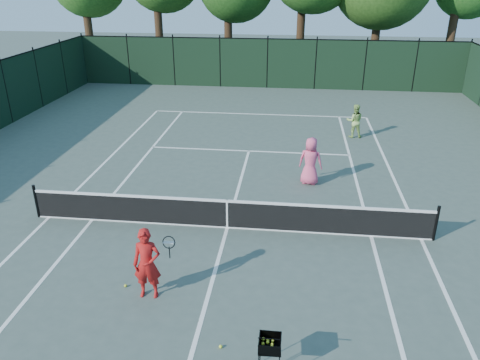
# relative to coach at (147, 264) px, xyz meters

# --- Properties ---
(ground) EXTENTS (90.00, 90.00, 0.00)m
(ground) POSITION_rel_coach_xyz_m (1.34, 3.27, -0.86)
(ground) COLOR #435249
(ground) RESTS_ON ground
(sideline_doubles_left) EXTENTS (0.10, 23.77, 0.01)m
(sideline_doubles_left) POSITION_rel_coach_xyz_m (-4.15, 3.27, -0.86)
(sideline_doubles_left) COLOR white
(sideline_doubles_left) RESTS_ON ground
(sideline_doubles_right) EXTENTS (0.10, 23.77, 0.01)m
(sideline_doubles_right) POSITION_rel_coach_xyz_m (6.82, 3.27, -0.86)
(sideline_doubles_right) COLOR white
(sideline_doubles_right) RESTS_ON ground
(sideline_singles_left) EXTENTS (0.10, 23.77, 0.01)m
(sideline_singles_left) POSITION_rel_coach_xyz_m (-2.78, 3.27, -0.86)
(sideline_singles_left) COLOR white
(sideline_singles_left) RESTS_ON ground
(sideline_singles_right) EXTENTS (0.10, 23.77, 0.01)m
(sideline_singles_right) POSITION_rel_coach_xyz_m (5.45, 3.27, -0.86)
(sideline_singles_right) COLOR white
(sideline_singles_right) RESTS_ON ground
(baseline_far) EXTENTS (10.97, 0.10, 0.01)m
(baseline_far) POSITION_rel_coach_xyz_m (1.34, 15.16, -0.86)
(baseline_far) COLOR white
(baseline_far) RESTS_ON ground
(service_line_far) EXTENTS (8.23, 0.10, 0.01)m
(service_line_far) POSITION_rel_coach_xyz_m (1.34, 9.67, -0.86)
(service_line_far) COLOR white
(service_line_far) RESTS_ON ground
(center_service_line) EXTENTS (0.10, 12.80, 0.01)m
(center_service_line) POSITION_rel_coach_xyz_m (1.34, 3.27, -0.86)
(center_service_line) COLOR white
(center_service_line) RESTS_ON ground
(tennis_net) EXTENTS (11.69, 0.09, 1.06)m
(tennis_net) POSITION_rel_coach_xyz_m (1.34, 3.27, -0.39)
(tennis_net) COLOR black
(tennis_net) RESTS_ON ground
(fence_far) EXTENTS (24.00, 0.05, 3.00)m
(fence_far) POSITION_rel_coach_xyz_m (1.34, 21.27, 0.64)
(fence_far) COLOR black
(fence_far) RESTS_ON ground
(coach) EXTENTS (0.90, 0.66, 1.73)m
(coach) POSITION_rel_coach_xyz_m (0.00, 0.00, 0.00)
(coach) COLOR #B21514
(coach) RESTS_ON ground
(player_pink) EXTENTS (0.92, 0.70, 1.69)m
(player_pink) POSITION_rel_coach_xyz_m (3.77, 6.71, -0.02)
(player_pink) COLOR #EB537E
(player_pink) RESTS_ON ground
(player_green) EXTENTS (0.74, 0.58, 1.50)m
(player_green) POSITION_rel_coach_xyz_m (5.84, 12.02, -0.11)
(player_green) COLOR #9CC462
(player_green) RESTS_ON ground
(ball_hopper) EXTENTS (0.43, 0.43, 0.79)m
(ball_hopper) POSITION_rel_coach_xyz_m (2.87, -1.93, -0.21)
(ball_hopper) COLOR black
(ball_hopper) RESTS_ON ground
(loose_ball_near_cart) EXTENTS (0.07, 0.07, 0.07)m
(loose_ball_near_cart) POSITION_rel_coach_xyz_m (1.88, -1.45, -0.83)
(loose_ball_near_cart) COLOR yellow
(loose_ball_near_cart) RESTS_ON ground
(loose_ball_midcourt) EXTENTS (0.07, 0.07, 0.07)m
(loose_ball_midcourt) POSITION_rel_coach_xyz_m (-0.67, 0.23, -0.83)
(loose_ball_midcourt) COLOR yellow
(loose_ball_midcourt) RESTS_ON ground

